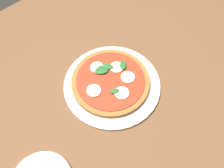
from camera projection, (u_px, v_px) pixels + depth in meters
The scene contains 4 objects.
ground_plane at pixel (108, 135), 1.53m from camera, with size 6.00×6.00×0.00m, color #2D2B28.
dining_table at pixel (106, 84), 0.98m from camera, with size 1.54×1.18×0.71m.
serving_tray at pixel (112, 85), 0.88m from camera, with size 0.36×0.36×0.01m, color silver.
pizza at pixel (111, 81), 0.87m from camera, with size 0.29×0.29×0.03m.
Camera 1 is at (0.32, 0.38, 1.48)m, focal length 38.00 mm.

